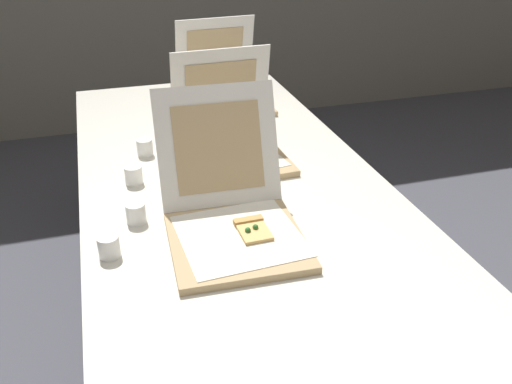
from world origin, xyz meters
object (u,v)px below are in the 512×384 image
table (235,196)px  pizza_box_back (223,95)px  pizza_box_front (233,219)px  cup_white_near_left (109,247)px  cup_white_near_center (136,213)px  cup_white_far (145,147)px  pizza_box_middle (231,145)px  cup_white_mid (134,175)px

table → pizza_box_back: bearing=79.2°
pizza_box_front → pizza_box_back: 1.04m
pizza_box_front → cup_white_near_left: 0.33m
pizza_box_back → cup_white_near_left: size_ratio=6.41×
cup_white_near_center → cup_white_far: bearing=80.4°
table → pizza_box_front: (-0.08, -0.28, 0.09)m
pizza_box_middle → pizza_box_back: bearing=76.6°
pizza_box_middle → cup_white_near_center: size_ratio=6.26×
cup_white_near_center → cup_white_mid: size_ratio=1.00×
cup_white_near_left → pizza_box_middle: bearing=47.1°
cup_white_mid → pizza_box_middle: bearing=14.3°
pizza_box_middle → cup_white_far: 0.32m
table → pizza_box_middle: bearing=79.0°
cup_white_near_center → pizza_box_middle: bearing=42.4°
cup_white_mid → cup_white_far: bearing=74.1°
table → pizza_box_back: pizza_box_back is taller
cup_white_near_center → cup_white_far: 0.46m
table → cup_white_far: cup_white_far is taller
cup_white_near_center → cup_white_mid: same height
pizza_box_middle → cup_white_near_left: (-0.45, -0.48, -0.02)m
pizza_box_back → cup_white_near_center: bearing=-122.4°
pizza_box_back → cup_white_mid: size_ratio=6.41×
cup_white_mid → cup_white_near_left: 0.41m
pizza_box_back → cup_white_far: 0.58m
cup_white_mid → cup_white_near_left: bearing=-104.3°
pizza_box_back → cup_white_far: bearing=-137.2°
pizza_box_front → cup_white_mid: size_ratio=8.37×
table → pizza_box_middle: (0.04, 0.20, 0.10)m
pizza_box_back → pizza_box_middle: bearing=-105.0°
cup_white_mid → cup_white_near_left: (-0.10, -0.40, 0.00)m
pizza_box_back → cup_white_near_center: pizza_box_back is taller
table → cup_white_near_left: size_ratio=38.29×
pizza_box_back → cup_white_mid: bearing=-129.8°
pizza_box_middle → cup_white_near_center: pizza_box_middle is taller
pizza_box_front → pizza_box_middle: bearing=78.8°
cup_white_mid → cup_white_near_center: bearing=-94.0°
pizza_box_front → cup_white_far: 0.62m
pizza_box_back → table: bearing=-105.1°
pizza_box_front → cup_white_near_center: (-0.25, 0.14, -0.02)m
table → cup_white_near_center: cup_white_near_center is taller
pizza_box_middle → cup_white_far: size_ratio=6.26×
pizza_box_back → cup_white_near_left: bearing=-122.5°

